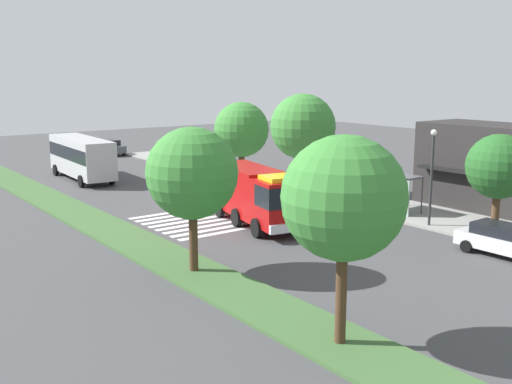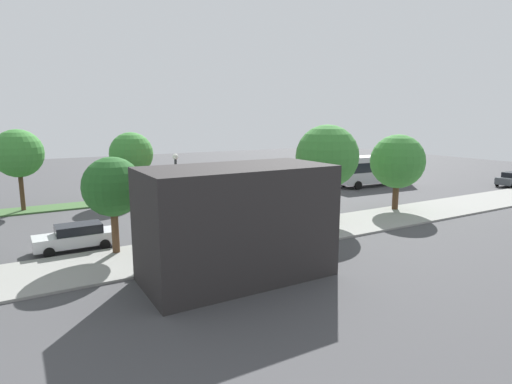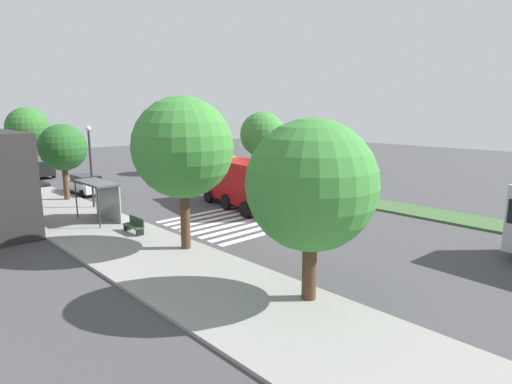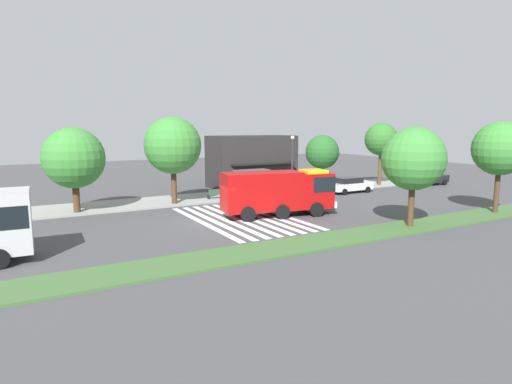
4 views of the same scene
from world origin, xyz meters
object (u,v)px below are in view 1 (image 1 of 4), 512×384
Objects in this scene: sidewalk_tree_far_west at (241,130)px; sidewalk_tree_west at (303,127)px; parked_car_west at (110,147)px; sidewalk_tree_east at (499,167)px; median_tree_far_west at (192,174)px; transit_bus at (81,155)px; bench_near_shelter at (347,195)px; bus_stop_shelter at (392,185)px; parked_car_mid at (504,240)px; median_tree_west at (344,199)px; fire_truck at (258,194)px; street_lamp at (432,169)px.

sidewalk_tree_west reaches higher than sidewalk_tree_far_west.
sidewalk_tree_east is at bearing 0.70° from parked_car_west.
parked_car_west is 0.74× the size of sidewalk_tree_east.
sidewalk_tree_east reaches higher than parked_car_west.
sidewalk_tree_west is 16.13m from sidewalk_tree_east.
transit_bus is at bearing 169.19° from median_tree_far_west.
median_tree_far_west is (11.01, -16.10, -0.50)m from sidewalk_tree_west.
bus_stop_shelter is at bearing 0.27° from bench_near_shelter.
sidewalk_tree_west reaches higher than median_tree_far_west.
sidewalk_tree_west is (16.43, 10.86, 3.01)m from transit_bus.
parked_car_mid is 0.47× the size of transit_bus.
sidewalk_tree_east is 0.82× the size of median_tree_west.
bench_near_shelter is at bearing 2.58° from parked_car_west.
transit_bus reaches higher than fire_truck.
parked_car_mid is 35.55m from transit_bus.
bench_near_shelter is 12.41m from sidewalk_tree_east.
street_lamp is 15.77m from median_tree_far_west.
fire_truck is 13.61m from sidewalk_tree_east.
street_lamp is at bearing 0.42° from parked_car_west.
median_tree_west reaches higher than parked_car_west.
transit_bus is 23.65m from bench_near_shelter.
median_tree_far_west is (-1.05, -15.70, 1.10)m from street_lamp.
sidewalk_tree_west reaches higher than parked_car_mid.
median_tree_west is (12.36, -16.70, 3.20)m from bus_stop_shelter.
parked_car_west is at bearing -175.85° from bus_stop_shelter.
parked_car_west is at bearing -175.40° from bench_near_shelter.
bench_near_shelter is (-4.00, -0.02, -1.30)m from bus_stop_shelter.
sidewalk_tree_far_west is 0.93× the size of median_tree_west.
bench_near_shelter is at bearing 134.44° from median_tree_west.
sidewalk_tree_east is 0.87× the size of median_tree_far_west.
median_tree_west is at bearing 174.65° from transit_bus.
parked_car_west reaches higher than bench_near_shelter.
fire_truck is at bearing -141.36° from sidewalk_tree_east.
bus_stop_shelter is at bearing 2.14° from sidewalk_tree_far_west.
bench_near_shelter is 0.24× the size of sidewalk_tree_far_west.
bus_stop_shelter is 0.53× the size of sidewalk_tree_far_west.
median_tree_far_west is at bearing -20.55° from parked_car_west.
bench_near_shelter is 12.71m from sidewalk_tree_far_west.
street_lamp is at bearing -14.58° from bus_stop_shelter.
fire_truck is 9.79m from median_tree_far_west.
parked_car_mid is at bearing 63.20° from median_tree_far_west.
sidewalk_tree_west reaches higher than sidewalk_tree_east.
median_tree_far_west is at bearing -43.99° from fire_truck.
transit_bus is 37.49m from median_tree_west.
parked_car_mid is at bearing -2.01° from parked_car_west.
sidewalk_tree_east is (11.89, -0.58, 3.52)m from bench_near_shelter.
sidewalk_tree_east is (10.49, 8.39, 2.16)m from fire_truck.
parked_car_mid is at bearing -163.19° from transit_bus.
transit_bus is at bearing -151.00° from bench_near_shelter.
sidewalk_tree_far_west reaches higher than street_lamp.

